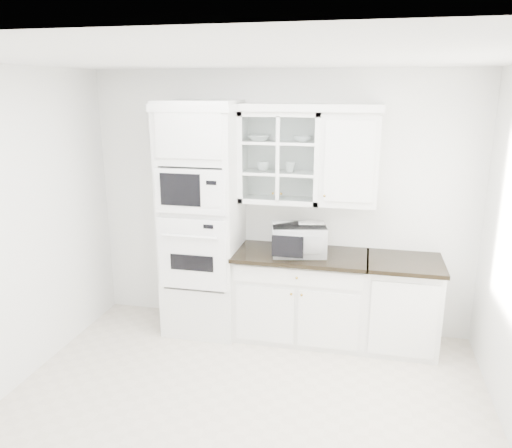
# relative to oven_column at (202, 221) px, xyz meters

# --- Properties ---
(ground) EXTENTS (4.00, 3.50, 0.01)m
(ground) POSITION_rel_oven_column_xyz_m (0.75, -1.42, -1.19)
(ground) COLOR beige
(ground) RESTS_ON ground
(room_shell) EXTENTS (4.00, 3.50, 2.70)m
(room_shell) POSITION_rel_oven_column_xyz_m (0.75, -0.99, 0.58)
(room_shell) COLOR white
(room_shell) RESTS_ON ground
(oven_column) EXTENTS (0.76, 0.68, 2.40)m
(oven_column) POSITION_rel_oven_column_xyz_m (0.00, 0.00, 0.00)
(oven_column) COLOR silver
(oven_column) RESTS_ON ground
(base_cabinet_run) EXTENTS (1.32, 0.67, 0.92)m
(base_cabinet_run) POSITION_rel_oven_column_xyz_m (1.03, 0.03, -0.74)
(base_cabinet_run) COLOR silver
(base_cabinet_run) RESTS_ON ground
(extra_base_cabinet) EXTENTS (0.72, 0.67, 0.92)m
(extra_base_cabinet) POSITION_rel_oven_column_xyz_m (2.03, 0.03, -0.74)
(extra_base_cabinet) COLOR silver
(extra_base_cabinet) RESTS_ON ground
(upper_cabinet_glass) EXTENTS (0.80, 0.33, 0.90)m
(upper_cabinet_glass) POSITION_rel_oven_column_xyz_m (0.78, 0.17, 0.65)
(upper_cabinet_glass) COLOR silver
(upper_cabinet_glass) RESTS_ON room_shell
(upper_cabinet_solid) EXTENTS (0.55, 0.33, 0.90)m
(upper_cabinet_solid) POSITION_rel_oven_column_xyz_m (1.46, 0.17, 0.65)
(upper_cabinet_solid) COLOR silver
(upper_cabinet_solid) RESTS_ON room_shell
(crown_molding) EXTENTS (2.14, 0.38, 0.07)m
(crown_molding) POSITION_rel_oven_column_xyz_m (0.68, 0.14, 1.14)
(crown_molding) COLOR white
(crown_molding) RESTS_ON room_shell
(countertop_microwave) EXTENTS (0.60, 0.53, 0.30)m
(countertop_microwave) POSITION_rel_oven_column_xyz_m (1.00, -0.01, -0.13)
(countertop_microwave) COLOR white
(countertop_microwave) RESTS_ON base_cabinet_run
(bowl_a) EXTENTS (0.27, 0.27, 0.06)m
(bowl_a) POSITION_rel_oven_column_xyz_m (0.57, 0.15, 0.84)
(bowl_a) COLOR white
(bowl_a) RESTS_ON upper_cabinet_glass
(bowl_b) EXTENTS (0.21, 0.21, 0.06)m
(bowl_b) POSITION_rel_oven_column_xyz_m (0.99, 0.19, 0.84)
(bowl_b) COLOR white
(bowl_b) RESTS_ON upper_cabinet_glass
(cup_a) EXTENTS (0.15, 0.15, 0.10)m
(cup_a) POSITION_rel_oven_column_xyz_m (0.60, 0.16, 0.56)
(cup_a) COLOR white
(cup_a) RESTS_ON upper_cabinet_glass
(cup_b) EXTENTS (0.12, 0.12, 0.10)m
(cup_b) POSITION_rel_oven_column_xyz_m (0.88, 0.15, 0.56)
(cup_b) COLOR white
(cup_b) RESTS_ON upper_cabinet_glass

